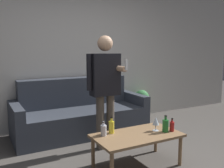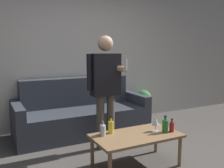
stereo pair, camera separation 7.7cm
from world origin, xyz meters
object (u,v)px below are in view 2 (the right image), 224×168
couch (81,114)px  coffee_table (136,138)px  bottle_orange (165,126)px  person_standing_front (105,83)px

couch → coffee_table: size_ratio=2.09×
coffee_table → bottle_orange: bottle_orange is taller
couch → bottle_orange: size_ratio=10.49×
coffee_table → person_standing_front: bearing=97.1°
coffee_table → person_standing_front: person_standing_front is taller
coffee_table → person_standing_front: (-0.08, 0.68, 0.58)m
couch → coffee_table: (0.15, -1.49, 0.04)m
couch → bottle_orange: bearing=-72.2°
couch → coffee_table: couch is taller
coffee_table → bottle_orange: (0.36, -0.09, 0.12)m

